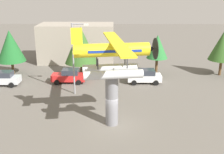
{
  "coord_description": "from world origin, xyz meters",
  "views": [
    {
      "loc": [
        0.16,
        -22.29,
        11.57
      ],
      "look_at": [
        0.0,
        3.0,
        3.4
      ],
      "focal_mm": 44.83,
      "sensor_mm": 36.0,
      "label": 1
    }
  ],
  "objects_px": {
    "tree_center_back": "(157,47)",
    "tree_east": "(81,45)",
    "display_pedestal": "(112,100)",
    "tree_far_east": "(223,45)",
    "car_near_silver": "(3,78)",
    "floatplane_monument": "(113,56)",
    "car_far_white": "(145,76)",
    "tree_west": "(10,46)",
    "streetlight_primary": "(75,54)",
    "storefront_building": "(77,43)",
    "car_mid_red": "(69,76)"
  },
  "relations": [
    {
      "from": "tree_west",
      "to": "car_near_silver",
      "type": "bearing_deg",
      "value": -86.26
    },
    {
      "from": "display_pedestal",
      "to": "floatplane_monument",
      "type": "distance_m",
      "value": 3.94
    },
    {
      "from": "floatplane_monument",
      "to": "car_far_white",
      "type": "relative_size",
      "value": 2.49
    },
    {
      "from": "car_far_white",
      "to": "tree_west",
      "type": "distance_m",
      "value": 18.42
    },
    {
      "from": "storefront_building",
      "to": "tree_west",
      "type": "bearing_deg",
      "value": -137.09
    },
    {
      "from": "car_near_silver",
      "to": "storefront_building",
      "type": "height_order",
      "value": "storefront_building"
    },
    {
      "from": "streetlight_primary",
      "to": "tree_west",
      "type": "height_order",
      "value": "streetlight_primary"
    },
    {
      "from": "display_pedestal",
      "to": "tree_east",
      "type": "height_order",
      "value": "tree_east"
    },
    {
      "from": "display_pedestal",
      "to": "tree_far_east",
      "type": "xyz_separation_m",
      "value": [
        14.73,
        14.46,
        1.89
      ]
    },
    {
      "from": "car_near_silver",
      "to": "tree_east",
      "type": "xyz_separation_m",
      "value": [
        9.23,
        4.15,
        3.34
      ]
    },
    {
      "from": "tree_west",
      "to": "streetlight_primary",
      "type": "bearing_deg",
      "value": -36.79
    },
    {
      "from": "display_pedestal",
      "to": "storefront_building",
      "type": "relative_size",
      "value": 0.39
    },
    {
      "from": "car_far_white",
      "to": "floatplane_monument",
      "type": "bearing_deg",
      "value": 70.37
    },
    {
      "from": "car_near_silver",
      "to": "streetlight_primary",
      "type": "bearing_deg",
      "value": 163.29
    },
    {
      "from": "tree_west",
      "to": "tree_east",
      "type": "height_order",
      "value": "tree_east"
    },
    {
      "from": "tree_east",
      "to": "car_near_silver",
      "type": "bearing_deg",
      "value": -155.8
    },
    {
      "from": "car_mid_red",
      "to": "tree_east",
      "type": "xyz_separation_m",
      "value": [
        1.25,
        3.13,
        3.34
      ]
    },
    {
      "from": "car_far_white",
      "to": "tree_far_east",
      "type": "xyz_separation_m",
      "value": [
        10.64,
        3.36,
        3.27
      ]
    },
    {
      "from": "tree_east",
      "to": "tree_far_east",
      "type": "height_order",
      "value": "tree_east"
    },
    {
      "from": "car_far_white",
      "to": "tree_east",
      "type": "bearing_deg",
      "value": -21.13
    },
    {
      "from": "tree_east",
      "to": "tree_center_back",
      "type": "bearing_deg",
      "value": 2.7
    },
    {
      "from": "tree_center_back",
      "to": "tree_far_east",
      "type": "xyz_separation_m",
      "value": [
        8.68,
        -0.34,
        0.28
      ]
    },
    {
      "from": "tree_west",
      "to": "tree_east",
      "type": "xyz_separation_m",
      "value": [
        9.52,
        -0.27,
        0.22
      ]
    },
    {
      "from": "tree_far_east",
      "to": "car_far_white",
      "type": "bearing_deg",
      "value": -162.5
    },
    {
      "from": "display_pedestal",
      "to": "car_mid_red",
      "type": "relative_size",
      "value": 1.08
    },
    {
      "from": "streetlight_primary",
      "to": "car_far_white",
      "type": "bearing_deg",
      "value": 24.75
    },
    {
      "from": "storefront_building",
      "to": "tree_center_back",
      "type": "height_order",
      "value": "storefront_building"
    },
    {
      "from": "display_pedestal",
      "to": "car_mid_red",
      "type": "bearing_deg",
      "value": 116.05
    },
    {
      "from": "tree_center_back",
      "to": "tree_east",
      "type": "bearing_deg",
      "value": -177.3
    },
    {
      "from": "car_near_silver",
      "to": "tree_far_east",
      "type": "xyz_separation_m",
      "value": [
        28.18,
        4.3,
        3.27
      ]
    },
    {
      "from": "car_near_silver",
      "to": "tree_far_east",
      "type": "distance_m",
      "value": 28.69
    },
    {
      "from": "car_near_silver",
      "to": "tree_center_back",
      "type": "xyz_separation_m",
      "value": [
        19.5,
        4.63,
        2.99
      ]
    },
    {
      "from": "floatplane_monument",
      "to": "car_far_white",
      "type": "xyz_separation_m",
      "value": [
        3.96,
        11.09,
        -5.32
      ]
    },
    {
      "from": "tree_east",
      "to": "streetlight_primary",
      "type": "bearing_deg",
      "value": -88.76
    },
    {
      "from": "car_far_white",
      "to": "tree_far_east",
      "type": "height_order",
      "value": "tree_far_east"
    },
    {
      "from": "car_mid_red",
      "to": "tree_east",
      "type": "relative_size",
      "value": 0.63
    },
    {
      "from": "tree_center_back",
      "to": "storefront_building",
      "type": "bearing_deg",
      "value": 148.64
    },
    {
      "from": "floatplane_monument",
      "to": "car_near_silver",
      "type": "height_order",
      "value": "floatplane_monument"
    },
    {
      "from": "car_near_silver",
      "to": "car_mid_red",
      "type": "distance_m",
      "value": 8.04
    },
    {
      "from": "car_near_silver",
      "to": "car_far_white",
      "type": "xyz_separation_m",
      "value": [
        17.53,
        0.94,
        0.0
      ]
    },
    {
      "from": "tree_center_back",
      "to": "car_far_white",
      "type": "bearing_deg",
      "value": -118.01
    },
    {
      "from": "car_near_silver",
      "to": "car_mid_red",
      "type": "height_order",
      "value": "same"
    },
    {
      "from": "streetlight_primary",
      "to": "storefront_building",
      "type": "relative_size",
      "value": 0.68
    },
    {
      "from": "car_far_white",
      "to": "tree_east",
      "type": "relative_size",
      "value": 0.63
    },
    {
      "from": "car_far_white",
      "to": "streetlight_primary",
      "type": "xyz_separation_m",
      "value": [
        -8.15,
        -3.76,
        3.73
      ]
    },
    {
      "from": "car_near_silver",
      "to": "car_far_white",
      "type": "bearing_deg",
      "value": -176.93
    },
    {
      "from": "display_pedestal",
      "to": "streetlight_primary",
      "type": "bearing_deg",
      "value": 118.94
    },
    {
      "from": "car_near_silver",
      "to": "tree_center_back",
      "type": "height_order",
      "value": "tree_center_back"
    },
    {
      "from": "display_pedestal",
      "to": "floatplane_monument",
      "type": "bearing_deg",
      "value": 8.18
    },
    {
      "from": "display_pedestal",
      "to": "streetlight_primary",
      "type": "height_order",
      "value": "streetlight_primary"
    }
  ]
}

